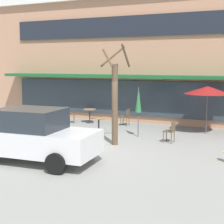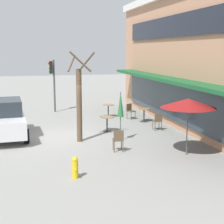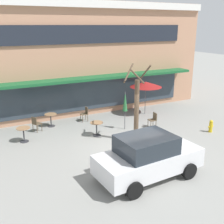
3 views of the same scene
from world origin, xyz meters
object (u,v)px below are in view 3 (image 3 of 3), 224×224
at_px(patio_umbrella_cream_folded, 146,84).
at_px(street_tree, 137,108).
at_px(patio_umbrella_green_folded, 125,102).
at_px(cafe_table_by_tree, 24,132).
at_px(cafe_chair_1, 85,113).
at_px(fire_hydrant, 211,126).
at_px(cafe_chair_2, 36,123).
at_px(cafe_chair_0, 153,119).
at_px(cafe_table_streetside, 51,118).
at_px(parked_sedan, 148,157).
at_px(cafe_table_near_wall, 97,127).

height_order(patio_umbrella_cream_folded, street_tree, street_tree).
distance_m(patio_umbrella_green_folded, street_tree, 1.81).
xyz_separation_m(cafe_table_by_tree, patio_umbrella_cream_folded, (8.16, 1.11, 1.51)).
distance_m(cafe_chair_1, fire_hydrant, 7.44).
distance_m(cafe_table_by_tree, cafe_chair_2, 1.42).
xyz_separation_m(cafe_chair_0, cafe_chair_1, (-3.08, 2.91, 0.00)).
bearing_deg(street_tree, cafe_table_streetside, 128.15).
height_order(cafe_chair_0, cafe_chair_2, same).
height_order(cafe_chair_0, cafe_chair_1, same).
height_order(patio_umbrella_cream_folded, cafe_chair_1, patio_umbrella_cream_folded).
bearing_deg(parked_sedan, cafe_chair_2, 111.58).
distance_m(cafe_table_near_wall, cafe_chair_1, 2.56).
distance_m(cafe_chair_1, parked_sedan, 7.43).
distance_m(cafe_chair_1, cafe_chair_2, 3.18).
distance_m(cafe_table_by_tree, cafe_chair_1, 4.33).
distance_m(cafe_chair_1, street_tree, 4.47).
bearing_deg(patio_umbrella_green_folded, cafe_chair_0, -18.69).
bearing_deg(cafe_table_near_wall, cafe_table_streetside, 124.81).
height_order(patio_umbrella_cream_folded, fire_hydrant, patio_umbrella_cream_folded).
distance_m(patio_umbrella_cream_folded, cafe_chair_0, 3.05).
bearing_deg(patio_umbrella_green_folded, cafe_chair_2, 157.66).
bearing_deg(patio_umbrella_cream_folded, cafe_chair_1, 173.53).
bearing_deg(cafe_table_streetside, street_tree, -51.85).
distance_m(patio_umbrella_cream_folded, fire_hydrant, 5.01).
xyz_separation_m(patio_umbrella_green_folded, cafe_chair_1, (-1.48, 2.37, -1.10)).
height_order(cafe_table_streetside, patio_umbrella_cream_folded, patio_umbrella_cream_folded).
bearing_deg(cafe_chair_2, fire_hydrant, -27.60).
relative_size(cafe_chair_0, parked_sedan, 0.21).
height_order(cafe_chair_1, parked_sedan, parked_sedan).
relative_size(cafe_table_by_tree, street_tree, 0.19).
height_order(cafe_table_streetside, cafe_chair_0, cafe_chair_0).
xyz_separation_m(cafe_chair_0, street_tree, (-1.96, -1.23, 1.27)).
bearing_deg(fire_hydrant, patio_umbrella_cream_folded, 106.89).
height_order(patio_umbrella_cream_folded, parked_sedan, patio_umbrella_cream_folded).
distance_m(cafe_table_near_wall, street_tree, 2.53).
xyz_separation_m(cafe_chair_0, parked_sedan, (-3.47, -4.51, 0.35)).
relative_size(patio_umbrella_green_folded, parked_sedan, 0.51).
height_order(street_tree, fire_hydrant, street_tree).
distance_m(cafe_table_near_wall, cafe_chair_2, 3.46).
bearing_deg(street_tree, patio_umbrella_cream_folded, 50.52).
bearing_deg(cafe_table_by_tree, cafe_chair_1, 21.44).
bearing_deg(street_tree, cafe_chair_1, 105.11).
relative_size(cafe_table_streetside, parked_sedan, 0.18).
bearing_deg(patio_umbrella_cream_folded, parked_sedan, -123.14).
bearing_deg(cafe_chair_1, fire_hydrant, -42.17).
xyz_separation_m(cafe_table_by_tree, cafe_chair_1, (4.03, 1.58, 0.01)).
bearing_deg(parked_sedan, cafe_table_by_tree, 121.89).
bearing_deg(cafe_chair_2, cafe_table_streetside, 27.11).
distance_m(cafe_table_streetside, street_tree, 5.46).
height_order(cafe_table_near_wall, fire_hydrant, cafe_table_near_wall).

